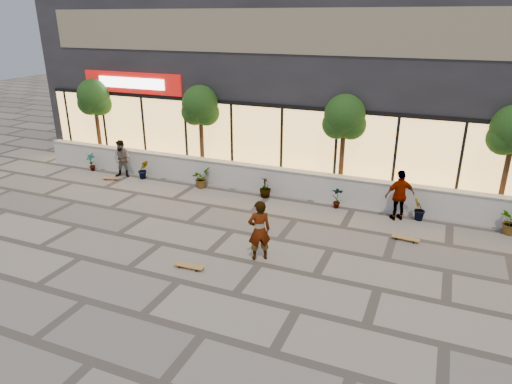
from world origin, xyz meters
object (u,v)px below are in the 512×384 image
at_px(tree_midwest, 200,108).
at_px(skater_center, 259,230).
at_px(skater_left, 122,159).
at_px(tree_mideast, 344,120).
at_px(skateboard_right_near, 406,238).
at_px(skateboard_left, 111,178).
at_px(skateboard_center, 189,266).
at_px(tree_west, 94,99).
at_px(skater_right_near, 400,195).

distance_m(tree_midwest, skater_center, 7.93).
relative_size(skater_center, skater_left, 1.10).
distance_m(tree_midwest, skater_left, 4.05).
xyz_separation_m(tree_mideast, skateboard_right_near, (2.77, -2.99, -2.90)).
relative_size(tree_midwest, skateboard_left, 5.38).
bearing_deg(tree_mideast, skateboard_left, -168.31).
bearing_deg(skateboard_center, skateboard_left, 140.35).
xyz_separation_m(tree_midwest, skateboard_right_near, (8.77, -2.99, -2.90)).
relative_size(tree_west, skateboard_center, 4.45).
bearing_deg(skater_left, tree_mideast, -6.28).
distance_m(tree_midwest, skateboard_left, 4.89).
relative_size(tree_midwest, tree_mideast, 1.00).
distance_m(skateboard_center, skateboard_left, 8.54).
bearing_deg(skater_left, skateboard_left, -132.57).
relative_size(tree_mideast, skateboard_right_near, 4.63).
height_order(tree_mideast, skateboard_center, tree_mideast).
height_order(skater_left, skater_right_near, skater_right_near).
bearing_deg(tree_mideast, tree_midwest, 180.00).
distance_m(skater_left, skateboard_right_near, 12.03).
relative_size(skater_right_near, skateboard_right_near, 2.08).
xyz_separation_m(tree_west, skater_left, (2.38, -1.40, -2.17)).
bearing_deg(skateboard_center, skateboard_right_near, 34.25).
bearing_deg(skater_center, skateboard_left, -59.74).
bearing_deg(skater_center, tree_mideast, -135.01).
xyz_separation_m(skater_center, skateboard_left, (-8.42, 3.83, -0.82)).
distance_m(skater_left, skater_right_near, 11.47).
height_order(skater_right_near, skateboard_center, skater_right_near).
height_order(skater_center, skater_left, skater_center).
bearing_deg(skateboard_left, skater_right_near, -13.03).
xyz_separation_m(skater_center, skateboard_center, (-1.57, -1.27, -0.81)).
distance_m(skateboard_left, skateboard_right_near, 12.23).
bearing_deg(tree_west, skateboard_center, -38.26).
bearing_deg(skateboard_left, tree_west, 121.47).
bearing_deg(skateboard_right_near, tree_west, 172.81).
relative_size(skater_center, skateboard_right_near, 2.12).
height_order(skater_right_near, skateboard_right_near, skater_right_near).
bearing_deg(skateboard_right_near, skater_right_near, 109.92).
relative_size(tree_west, skater_right_near, 2.22).
height_order(skateboard_center, skateboard_left, skateboard_center).
bearing_deg(skateboard_center, skater_center, 35.95).
xyz_separation_m(skater_center, skateboard_right_near, (3.77, 2.78, -0.81)).
relative_size(skater_center, skateboard_center, 2.03).
height_order(tree_west, skateboard_right_near, tree_west).
bearing_deg(tree_mideast, tree_west, 180.00).
relative_size(skater_left, skateboard_right_near, 1.93).
distance_m(tree_midwest, skater_right_near, 8.72).
relative_size(skater_center, skateboard_left, 2.46).
height_order(tree_mideast, skater_right_near, tree_mideast).
relative_size(tree_west, skater_left, 2.41).
bearing_deg(skateboard_right_near, skateboard_center, -138.13).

